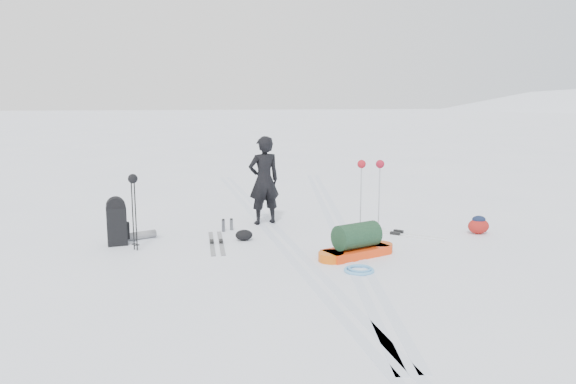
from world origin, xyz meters
The scene contains 13 objects.
ground centered at (0.00, 0.00, 0.00)m, with size 200.00×200.00×0.00m, color white.
ski_tracks centered at (0.61, 0.88, 0.00)m, with size 3.38×17.97×0.01m.
skier centered at (-0.18, 1.92, 0.94)m, with size 0.68×0.45×1.88m, color black.
pulk_sled centered at (1.06, -0.80, 0.22)m, with size 1.56×0.99×0.58m.
expedition_rucksack centered at (-3.01, 0.69, 0.41)m, with size 0.87×0.71×0.89m.
ski_poles_black centered at (-2.69, 0.23, 1.12)m, with size 0.17×0.17×1.37m.
ski_poles_silver centered at (1.56, 0.08, 1.30)m, with size 0.49×0.21×1.55m.
touring_skis_grey centered at (-1.26, 0.45, 0.01)m, with size 0.26×1.71×0.06m.
touring_skis_white centered at (2.28, 0.54, 0.02)m, with size 1.66×1.46×0.07m.
rope_coil centered at (0.87, -1.62, 0.03)m, with size 0.54×0.54×0.06m.
small_daypack centered at (3.90, 0.33, 0.18)m, with size 0.50×0.43×0.36m.
thermos_pair centered at (-1.00, 1.40, 0.12)m, with size 0.25×0.18×0.26m.
stuff_sack centered at (-0.74, 0.59, 0.10)m, with size 0.37×0.31×0.20m.
Camera 1 is at (-1.64, -9.74, 2.71)m, focal length 35.00 mm.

